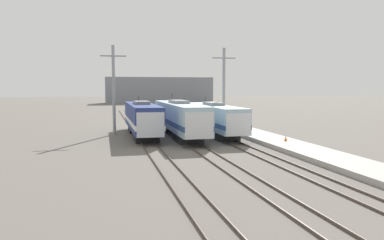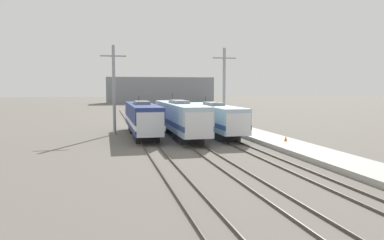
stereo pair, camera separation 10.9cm
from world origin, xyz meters
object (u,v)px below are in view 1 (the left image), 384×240
(catenary_tower_left, at_px, (114,89))
(catenary_tower_right, at_px, (224,88))
(locomotive_center, at_px, (180,118))
(traffic_cone, at_px, (286,138))
(locomotive_far_right, at_px, (215,118))
(locomotive_far_left, at_px, (142,118))

(catenary_tower_left, relative_size, catenary_tower_right, 1.00)
(locomotive_center, height_order, catenary_tower_right, catenary_tower_right)
(locomotive_center, xyz_separation_m, traffic_cone, (9.20, -9.17, -1.54))
(locomotive_center, relative_size, locomotive_far_right, 1.13)
(locomotive_center, distance_m, traffic_cone, 13.08)
(locomotive_far_left, distance_m, locomotive_center, 4.47)
(catenary_tower_left, bearing_deg, catenary_tower_right, 0.00)
(locomotive_far_right, height_order, traffic_cone, locomotive_far_right)
(catenary_tower_right, bearing_deg, locomotive_far_left, -165.54)
(locomotive_far_left, xyz_separation_m, locomotive_far_right, (8.77, -0.82, -0.09))
(locomotive_far_right, bearing_deg, catenary_tower_right, 57.23)
(locomotive_center, distance_m, catenary_tower_right, 8.49)
(locomotive_far_left, relative_size, locomotive_center, 0.86)
(locomotive_far_left, height_order, catenary_tower_right, catenary_tower_right)
(locomotive_center, relative_size, catenary_tower_right, 1.82)
(locomotive_far_left, bearing_deg, locomotive_center, -11.08)
(locomotive_center, xyz_separation_m, locomotive_far_right, (4.39, 0.04, -0.14))
(locomotive_far_right, distance_m, catenary_tower_right, 5.71)
(locomotive_center, height_order, catenary_tower_left, catenary_tower_left)
(catenary_tower_right, distance_m, traffic_cone, 14.07)
(catenary_tower_left, bearing_deg, locomotive_center, -26.24)
(locomotive_far_left, distance_m, catenary_tower_left, 5.57)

